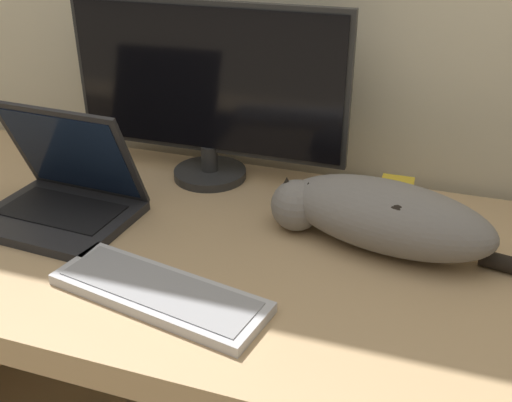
{
  "coord_description": "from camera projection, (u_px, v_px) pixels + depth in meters",
  "views": [
    {
      "loc": [
        0.46,
        -0.57,
        1.4
      ],
      "look_at": [
        0.16,
        0.34,
        0.9
      ],
      "focal_mm": 42.0,
      "sensor_mm": 36.0,
      "label": 1
    }
  ],
  "objects": [
    {
      "name": "desk",
      "position": [
        193.0,
        296.0,
        1.29
      ],
      "size": [
        1.73,
        0.76,
        0.77
      ],
      "color": "tan",
      "rests_on": "ground_plane"
    },
    {
      "name": "monitor",
      "position": [
        207.0,
        90.0,
        1.37
      ],
      "size": [
        0.66,
        0.18,
        0.42
      ],
      "color": "#282828",
      "rests_on": "desk"
    },
    {
      "name": "laptop",
      "position": [
        62.0,
        197.0,
        1.27
      ],
      "size": [
        0.32,
        0.26,
        0.24
      ],
      "rotation": [
        0.0,
        0.0,
        -0.06
      ],
      "color": "#232326",
      "rests_on": "desk"
    },
    {
      "name": "external_keyboard",
      "position": [
        159.0,
        293.0,
        1.04
      ],
      "size": [
        0.41,
        0.2,
        0.02
      ],
      "rotation": [
        0.0,
        0.0,
        -0.19
      ],
      "color": "#BCBCC1",
      "rests_on": "desk"
    },
    {
      "name": "cat",
      "position": [
        380.0,
        214.0,
        1.16
      ],
      "size": [
        0.57,
        0.25,
        0.14
      ],
      "rotation": [
        0.0,
        0.0,
        -0.2
      ],
      "color": "gray",
      "rests_on": "desk"
    },
    {
      "name": "small_toy",
      "position": [
        395.0,
        196.0,
        1.31
      ],
      "size": [
        0.07,
        0.07,
        0.07
      ],
      "color": "gold",
      "rests_on": "desk"
    }
  ]
}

